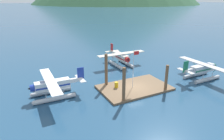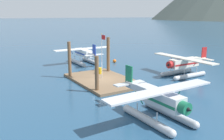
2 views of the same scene
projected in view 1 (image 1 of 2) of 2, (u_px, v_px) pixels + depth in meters
name	position (u px, v px, depth m)	size (l,w,h in m)	color
ground_plane	(134.00, 88.00, 31.52)	(1200.00, 1200.00, 0.00)	navy
dock_platform	(134.00, 88.00, 31.47)	(10.80, 6.76, 0.30)	brown
piling_near_left	(124.00, 85.00, 26.50)	(0.45, 0.45, 5.02)	brown
piling_near_right	(166.00, 78.00, 29.99)	(0.44, 0.44, 4.15)	brown
piling_far_left	(106.00, 70.00, 31.55)	(0.48, 0.48, 5.34)	brown
flagpole	(134.00, 65.00, 30.12)	(0.95, 0.10, 5.90)	silver
fuel_drum	(116.00, 85.00, 31.03)	(0.62, 0.62, 0.88)	gold
mooring_buoy	(61.00, 80.00, 33.91)	(0.63, 0.63, 0.63)	orange
seaplane_white_port_fwd	(53.00, 87.00, 28.26)	(7.98, 10.42, 3.84)	#B7BABF
seaplane_silver_stbd_aft	(202.00, 70.00, 34.79)	(7.98, 10.41, 3.84)	#B7BABF
seaplane_cream_bow_right	(121.00, 58.00, 41.78)	(10.41, 7.98, 3.84)	#B7BABF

